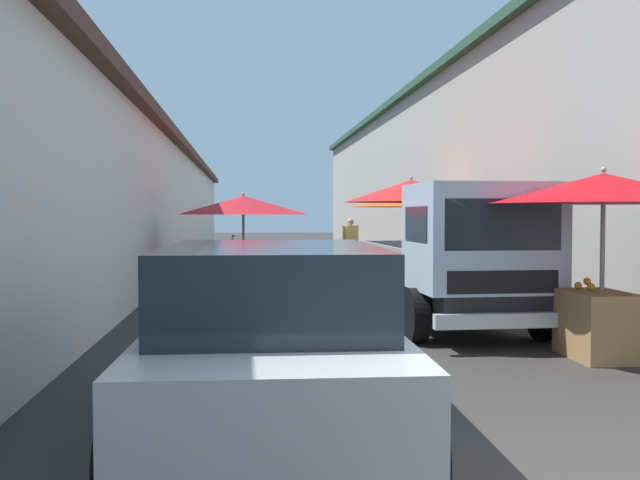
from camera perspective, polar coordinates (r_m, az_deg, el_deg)
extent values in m
plane|color=#33302D|center=(17.11, -0.04, -3.49)|extent=(90.00, 90.00, 0.00)
cube|color=silver|center=(19.94, -22.00, 2.36)|extent=(49.50, 7.00, 3.61)
cube|color=#4C3328|center=(20.04, -22.08, 7.88)|extent=(49.80, 7.50, 0.24)
cube|color=#A39E93|center=(21.24, 19.21, 5.22)|extent=(49.50, 7.00, 5.72)
cube|color=#284C38|center=(21.61, 19.31, 13.13)|extent=(49.80, 7.50, 0.24)
cylinder|color=#9E9EA3|center=(14.18, 7.48, 0.14)|extent=(0.06, 0.06, 2.37)
cone|color=red|center=(14.18, 7.50, 4.02)|extent=(2.72, 2.72, 0.45)
sphere|color=#9E9EA3|center=(14.19, 7.50, 5.09)|extent=(0.07, 0.07, 0.07)
cube|color=#9E7547|center=(14.37, 7.35, -3.16)|extent=(0.95, 0.78, 0.71)
sphere|color=orange|center=(14.46, 7.55, -1.53)|extent=(0.09, 0.09, 0.09)
sphere|color=orange|center=(14.19, 8.28, -1.60)|extent=(0.09, 0.09, 0.09)
sphere|color=orange|center=(14.30, 7.29, -1.57)|extent=(0.09, 0.09, 0.09)
sphere|color=orange|center=(14.02, 7.05, -1.64)|extent=(0.09, 0.09, 0.09)
sphere|color=orange|center=(14.20, 7.19, -1.38)|extent=(0.09, 0.09, 0.09)
sphere|color=orange|center=(14.30, 6.70, -1.57)|extent=(0.09, 0.09, 0.09)
cylinder|color=#9E9EA3|center=(8.86, 22.16, -1.90)|extent=(0.06, 0.06, 2.16)
cone|color=red|center=(8.84, 22.24, 3.95)|extent=(2.67, 2.67, 0.36)
sphere|color=#9E9EA3|center=(8.85, 22.26, 5.37)|extent=(0.07, 0.07, 0.07)
cube|color=#9E7547|center=(8.75, 21.78, -6.50)|extent=(0.96, 0.65, 0.78)
sphere|color=orange|center=(8.80, 21.36, -3.59)|extent=(0.09, 0.09, 0.09)
sphere|color=orange|center=(8.89, 20.43, -3.52)|extent=(0.09, 0.09, 0.09)
sphere|color=orange|center=(8.89, 21.08, -3.18)|extent=(0.09, 0.09, 0.09)
cylinder|color=#9E9EA3|center=(15.09, -6.30, -0.31)|extent=(0.06, 0.06, 2.07)
cone|color=red|center=(15.08, -6.32, 2.87)|extent=(2.83, 2.83, 0.40)
sphere|color=#9E9EA3|center=(15.08, -6.32, 3.78)|extent=(0.07, 0.07, 0.07)
cube|color=brown|center=(15.21, -5.53, -2.64)|extent=(0.94, 0.78, 0.83)
sphere|color=orange|center=(15.08, -5.01, -0.93)|extent=(0.09, 0.09, 0.09)
sphere|color=orange|center=(15.38, -4.78, -0.87)|extent=(0.09, 0.09, 0.09)
sphere|color=orange|center=(15.08, -5.46, -0.73)|extent=(0.09, 0.09, 0.09)
cylinder|color=#9E9EA3|center=(18.35, 6.85, 0.28)|extent=(0.06, 0.06, 2.17)
cone|color=#D84C14|center=(18.34, 6.86, 3.20)|extent=(2.80, 2.80, 0.31)
sphere|color=#9E9EA3|center=(18.35, 6.87, 3.80)|extent=(0.07, 0.07, 0.07)
cube|color=#9E7547|center=(18.48, 6.41, -1.97)|extent=(0.82, 0.73, 0.71)
sphere|color=orange|center=(18.53, 5.99, -0.55)|extent=(0.09, 0.09, 0.09)
sphere|color=orange|center=(18.14, 5.86, -0.78)|extent=(0.09, 0.09, 0.09)
sphere|color=orange|center=(18.59, 6.41, -0.71)|extent=(0.09, 0.09, 0.09)
sphere|color=orange|center=(18.55, 7.03, -0.72)|extent=(0.09, 0.09, 0.09)
sphere|color=orange|center=(18.45, 6.72, -0.73)|extent=(0.09, 0.09, 0.09)
sphere|color=orange|center=(18.28, 7.31, -0.77)|extent=(0.09, 0.09, 0.09)
cube|color=#ADAFB5|center=(5.38, -4.02, -9.80)|extent=(3.94, 1.82, 0.64)
cube|color=#19232D|center=(5.14, -4.02, -3.59)|extent=(2.38, 1.57, 0.56)
cube|color=black|center=(7.29, -4.18, -8.38)|extent=(0.14, 1.65, 0.20)
cube|color=silver|center=(7.29, -8.82, -6.18)|extent=(0.07, 0.24, 0.14)
cube|color=silver|center=(7.30, 0.44, -6.15)|extent=(0.07, 0.24, 0.14)
cylinder|color=black|center=(6.78, -11.53, -9.66)|extent=(0.60, 0.22, 0.60)
cylinder|color=black|center=(6.79, 3.24, -9.60)|extent=(0.60, 0.22, 0.60)
cylinder|color=black|center=(4.25, -16.02, -16.94)|extent=(0.60, 0.22, 0.60)
cylinder|color=black|center=(4.27, 8.33, -16.78)|extent=(0.60, 0.22, 0.60)
cube|color=black|center=(10.97, 10.06, -4.07)|extent=(4.83, 1.57, 0.36)
cube|color=#ADC6E0|center=(9.37, 13.07, 0.25)|extent=(1.57, 1.78, 1.40)
cube|color=#19232D|center=(8.67, 14.77, 1.24)|extent=(0.09, 1.47, 0.63)
cube|color=#19232D|center=(9.36, 13.07, 1.32)|extent=(1.08, 1.79, 0.45)
cube|color=black|center=(8.70, 14.75, -3.34)|extent=(0.09, 1.40, 0.28)
cube|color=silver|center=(8.69, 14.92, -6.41)|extent=(0.16, 1.75, 0.18)
cube|color=gray|center=(11.97, 12.67, -1.50)|extent=(3.16, 0.12, 0.50)
cube|color=gray|center=(11.51, 4.94, -1.60)|extent=(3.16, 0.12, 0.50)
cube|color=gray|center=(13.21, 7.01, -1.13)|extent=(0.09, 1.65, 0.50)
cylinder|color=black|center=(9.79, 17.85, -5.72)|extent=(0.72, 0.23, 0.72)
cylinder|color=black|center=(9.19, 7.86, -6.14)|extent=(0.72, 0.23, 0.72)
cylinder|color=black|center=(12.62, 11.90, -3.91)|extent=(0.72, 0.23, 0.72)
cylinder|color=black|center=(12.16, 4.07, -4.09)|extent=(0.72, 0.23, 0.72)
cylinder|color=#665B4C|center=(20.24, 2.33, -1.52)|extent=(0.14, 0.14, 0.77)
cylinder|color=#665B4C|center=(20.35, 2.66, -1.50)|extent=(0.14, 0.14, 0.77)
cube|color=#D8C666|center=(20.26, 2.50, 0.39)|extent=(0.41, 0.48, 0.58)
sphere|color=tan|center=(20.25, 2.50, 1.50)|extent=(0.21, 0.21, 0.21)
cylinder|color=#D8C666|center=(20.08, 1.92, 0.46)|extent=(0.08, 0.08, 0.52)
cylinder|color=#D8C666|center=(20.45, 3.07, 0.49)|extent=(0.08, 0.08, 0.52)
cylinder|color=black|center=(18.29, -7.16, -2.45)|extent=(0.45, 0.13, 0.44)
cylinder|color=black|center=(17.04, -6.90, -2.78)|extent=(0.45, 0.15, 0.44)
cube|color=black|center=(17.61, -7.02, -2.46)|extent=(0.92, 0.35, 0.08)
ellipsoid|color=black|center=(17.28, -6.96, -1.32)|extent=(0.58, 0.30, 0.20)
cube|color=black|center=(18.20, -7.16, -1.05)|extent=(0.17, 0.33, 0.56)
cylinder|color=silver|center=(18.13, -7.14, -0.74)|extent=(0.28, 0.08, 0.68)
cylinder|color=black|center=(18.04, -7.13, 0.35)|extent=(0.55, 0.08, 0.04)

